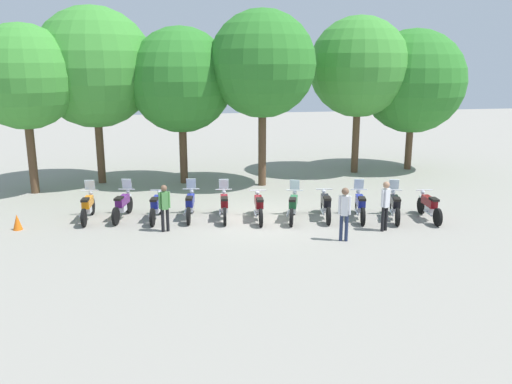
% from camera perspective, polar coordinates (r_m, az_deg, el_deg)
% --- Properties ---
extents(ground_plane, '(80.00, 80.00, 0.00)m').
position_cam_1_polar(ground_plane, '(19.46, 0.26, -2.92)').
color(ground_plane, gray).
extents(motorcycle_0, '(0.62, 2.19, 1.37)m').
position_cam_1_polar(motorcycle_0, '(20.17, -17.68, -1.46)').
color(motorcycle_0, black).
rests_on(motorcycle_0, ground_plane).
extents(motorcycle_1, '(0.80, 2.15, 1.37)m').
position_cam_1_polar(motorcycle_1, '(20.01, -14.18, -1.34)').
color(motorcycle_1, black).
rests_on(motorcycle_1, ground_plane).
extents(motorcycle_2, '(0.72, 2.17, 0.99)m').
position_cam_1_polar(motorcycle_2, '(19.60, -10.69, -1.52)').
color(motorcycle_2, black).
rests_on(motorcycle_2, ground_plane).
extents(motorcycle_3, '(0.68, 2.18, 1.37)m').
position_cam_1_polar(motorcycle_3, '(19.59, -7.11, -1.34)').
color(motorcycle_3, black).
rests_on(motorcycle_3, ground_plane).
extents(motorcycle_4, '(0.63, 2.19, 1.37)m').
position_cam_1_polar(motorcycle_4, '(19.41, -3.45, -1.41)').
color(motorcycle_4, black).
rests_on(motorcycle_4, ground_plane).
extents(motorcycle_5, '(0.62, 2.19, 0.99)m').
position_cam_1_polar(motorcycle_5, '(19.23, 0.31, -1.57)').
color(motorcycle_5, black).
rests_on(motorcycle_5, ground_plane).
extents(motorcycle_6, '(0.87, 2.11, 1.37)m').
position_cam_1_polar(motorcycle_6, '(19.31, 4.03, -1.50)').
color(motorcycle_6, black).
rests_on(motorcycle_6, ground_plane).
extents(motorcycle_7, '(0.72, 2.17, 0.99)m').
position_cam_1_polar(motorcycle_7, '(19.59, 7.52, -1.40)').
color(motorcycle_7, black).
rests_on(motorcycle_7, ground_plane).
extents(motorcycle_8, '(0.79, 2.15, 1.37)m').
position_cam_1_polar(motorcycle_8, '(19.75, 11.16, -1.38)').
color(motorcycle_8, black).
rests_on(motorcycle_8, ground_plane).
extents(motorcycle_9, '(0.86, 2.12, 1.37)m').
position_cam_1_polar(motorcycle_9, '(19.97, 14.75, -1.42)').
color(motorcycle_9, black).
rests_on(motorcycle_9, ground_plane).
extents(motorcycle_10, '(0.63, 2.19, 0.99)m').
position_cam_1_polar(motorcycle_10, '(20.29, 18.17, -1.46)').
color(motorcycle_10, black).
rests_on(motorcycle_10, ground_plane).
extents(person_0, '(0.39, 0.30, 1.73)m').
position_cam_1_polar(person_0, '(18.38, 13.78, -1.06)').
color(person_0, black).
rests_on(person_0, ground_plane).
extents(person_1, '(0.40, 0.30, 1.77)m').
position_cam_1_polar(person_1, '(17.08, 9.52, -1.90)').
color(person_1, '#232D4C').
rests_on(person_1, ground_plane).
extents(person_2, '(0.41, 0.26, 1.63)m').
position_cam_1_polar(person_2, '(18.07, -9.83, -1.36)').
color(person_2, black).
rests_on(person_2, ground_plane).
extents(tree_0, '(4.41, 4.41, 7.21)m').
position_cam_1_polar(tree_0, '(24.61, -23.76, 11.26)').
color(tree_0, brown).
rests_on(tree_0, ground_plane).
extents(tree_1, '(5.44, 5.44, 8.07)m').
position_cam_1_polar(tree_1, '(25.67, -17.04, 12.69)').
color(tree_1, brown).
rests_on(tree_1, ground_plane).
extents(tree_2, '(4.78, 4.78, 7.19)m').
position_cam_1_polar(tree_2, '(24.82, -8.10, 11.85)').
color(tree_2, brown).
rests_on(tree_2, ground_plane).
extents(tree_3, '(4.76, 4.76, 7.90)m').
position_cam_1_polar(tree_3, '(24.09, 0.70, 13.61)').
color(tree_3, brown).
rests_on(tree_3, ground_plane).
extents(tree_4, '(4.97, 4.97, 7.84)m').
position_cam_1_polar(tree_4, '(27.52, 11.04, 13.08)').
color(tree_4, brown).
rests_on(tree_4, ground_plane).
extents(tree_5, '(5.31, 5.31, 7.27)m').
position_cam_1_polar(tree_5, '(29.04, 16.61, 11.35)').
color(tree_5, brown).
rests_on(tree_5, ground_plane).
extents(traffic_cone, '(0.32, 0.32, 0.55)m').
position_cam_1_polar(traffic_cone, '(19.94, -24.34, -2.97)').
color(traffic_cone, orange).
rests_on(traffic_cone, ground_plane).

